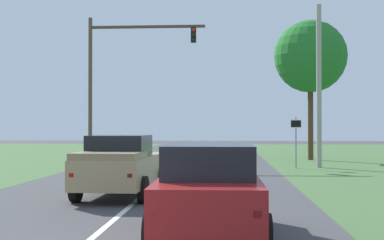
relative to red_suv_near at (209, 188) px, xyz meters
The scene contains 7 objects.
ground_plane 10.16m from the red_suv_near, 103.45° to the left, with size 120.00×120.00×0.00m, color #424244.
red_suv_near is the anchor object (origin of this frame).
pickup_truck_lead 6.73m from the red_suv_near, 116.93° to the left, with size 2.40×5.17×1.97m.
traffic_light 22.81m from the red_suv_near, 106.59° to the left, with size 7.26×0.40×8.99m.
keep_moving_sign 18.02m from the red_suv_near, 76.92° to the left, with size 0.60×0.09×2.74m.
oak_tree_right 26.21m from the red_suv_near, 76.41° to the left, with size 4.84×4.84×9.35m.
utility_pole_right 19.39m from the red_suv_near, 73.48° to the left, with size 0.28×0.28×8.92m, color #9E998E.
Camera 1 is at (2.70, -7.71, 2.27)m, focal length 49.40 mm.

